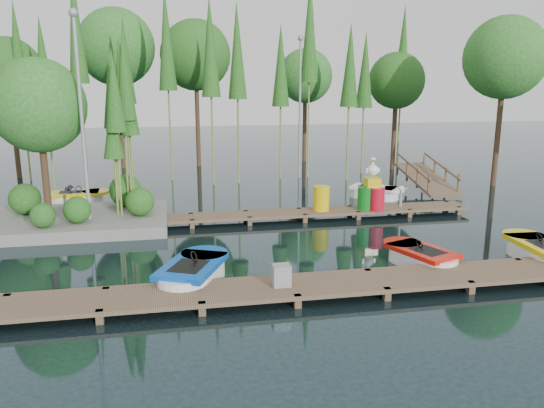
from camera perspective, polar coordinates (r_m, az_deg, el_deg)
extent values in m
plane|color=#1D3237|center=(16.96, -1.34, -4.07)|extent=(90.00, 90.00, 0.00)
cube|color=brown|center=(12.72, 2.10, -8.88)|extent=(18.00, 1.50, 0.10)
cube|color=brown|center=(13.62, -26.51, -9.71)|extent=(0.16, 0.16, 0.50)
cube|color=brown|center=(12.04, -18.01, -11.90)|extent=(0.16, 0.16, 0.50)
cube|color=brown|center=(13.19, -17.37, -9.62)|extent=(0.16, 0.16, 0.50)
cube|color=brown|center=(11.95, -7.52, -11.55)|extent=(0.16, 0.16, 0.50)
cube|color=brown|center=(13.10, -7.87, -9.27)|extent=(0.16, 0.16, 0.50)
cube|color=brown|center=(12.23, 2.76, -10.83)|extent=(0.16, 0.16, 0.50)
cube|color=brown|center=(13.36, 1.47, -8.68)|extent=(0.16, 0.16, 0.50)
cube|color=brown|center=(12.88, 12.24, -9.86)|extent=(0.16, 0.16, 0.50)
cube|color=brown|center=(13.96, 10.21, -7.93)|extent=(0.16, 0.16, 0.50)
cube|color=brown|center=(13.83, 20.56, -8.79)|extent=(0.16, 0.16, 0.50)
cube|color=brown|center=(14.84, 18.04, -7.09)|extent=(0.16, 0.16, 0.50)
cube|color=brown|center=(15.97, 24.86, -6.25)|extent=(0.16, 0.16, 0.50)
cube|color=brown|center=(19.44, 0.33, -1.06)|extent=(15.00, 1.20, 0.10)
cube|color=brown|center=(18.98, -20.92, -2.93)|extent=(0.16, 0.16, 0.50)
cube|color=brown|center=(19.90, -20.46, -2.17)|extent=(0.16, 0.16, 0.50)
cube|color=brown|center=(18.72, -14.80, -2.70)|extent=(0.16, 0.16, 0.50)
cube|color=brown|center=(19.65, -14.63, -1.95)|extent=(0.16, 0.16, 0.50)
cube|color=brown|center=(18.69, -8.58, -2.43)|extent=(0.16, 0.16, 0.50)
cube|color=brown|center=(19.61, -8.71, -1.69)|extent=(0.16, 0.16, 0.50)
cube|color=brown|center=(18.86, -2.41, -2.15)|extent=(0.16, 0.16, 0.50)
cube|color=brown|center=(19.78, -2.83, -1.43)|extent=(0.16, 0.16, 0.50)
cube|color=brown|center=(19.26, 3.57, -1.84)|extent=(0.16, 0.16, 0.50)
cube|color=brown|center=(20.16, 2.89, -1.15)|extent=(0.16, 0.16, 0.50)
cube|color=brown|center=(19.85, 9.25, -1.53)|extent=(0.16, 0.16, 0.50)
cube|color=brown|center=(20.73, 8.34, -0.88)|extent=(0.16, 0.16, 0.50)
cube|color=brown|center=(20.63, 14.55, -1.23)|extent=(0.16, 0.16, 0.50)
cube|color=brown|center=(21.47, 13.46, -0.61)|extent=(0.16, 0.16, 0.50)
cube|color=brown|center=(21.57, 19.43, -0.95)|extent=(0.16, 0.16, 0.50)
cube|color=brown|center=(22.38, 18.20, -0.36)|extent=(0.16, 0.16, 0.50)
cube|color=slate|center=(19.87, -20.20, -1.79)|extent=(6.20, 4.20, 0.42)
sphere|color=#2A631F|center=(20.64, -25.04, 0.49)|extent=(1.10, 1.10, 1.10)
sphere|color=#2A631F|center=(18.72, -20.22, -0.58)|extent=(0.90, 0.90, 0.90)
sphere|color=#2A631F|center=(20.65, -15.49, 1.40)|extent=(1.20, 1.20, 1.20)
sphere|color=#2A631F|center=(18.54, -23.44, -1.15)|extent=(0.80, 0.80, 0.80)
sphere|color=#2A631F|center=(19.07, -14.03, 0.23)|extent=(1.00, 1.00, 1.00)
cylinder|color=#412C1B|center=(20.08, -23.25, 3.42)|extent=(0.24, 0.24, 3.60)
sphere|color=#327529|center=(19.87, -23.83, 9.68)|extent=(3.20, 3.20, 3.20)
cylinder|color=olive|center=(19.71, -15.55, 6.68)|extent=(0.07, 0.07, 5.93)
cone|color=#2A631F|center=(19.61, -15.93, 12.71)|extent=(0.70, 0.70, 2.97)
cylinder|color=olive|center=(19.59, -16.50, 6.19)|extent=(0.07, 0.07, 5.66)
cone|color=#2A631F|center=(19.47, -16.88, 11.98)|extent=(0.70, 0.70, 2.83)
cylinder|color=olive|center=(19.76, -14.94, 5.70)|extent=(0.07, 0.07, 5.22)
cone|color=#2A631F|center=(19.63, -15.26, 11.00)|extent=(0.70, 0.70, 2.61)
cylinder|color=olive|center=(18.97, -16.27, 5.79)|extent=(0.07, 0.07, 5.53)
cone|color=#2A631F|center=(18.84, -16.65, 11.64)|extent=(0.70, 0.70, 2.76)
cylinder|color=olive|center=(19.22, -16.52, 3.57)|extent=(0.07, 0.07, 4.01)
cone|color=#2A631F|center=(19.05, -16.80, 7.74)|extent=(0.70, 0.70, 2.01)
cylinder|color=olive|center=(19.58, -15.22, 6.93)|extent=(0.07, 0.07, 6.11)
cone|color=#2A631F|center=(19.48, -15.61, 13.18)|extent=(0.70, 0.70, 3.05)
cylinder|color=#412C1B|center=(27.68, 23.21, 7.96)|extent=(0.26, 0.26, 6.06)
sphere|color=#327529|center=(27.62, 23.79, 14.21)|extent=(3.81, 3.81, 3.81)
cylinder|color=#412C1B|center=(31.41, 13.02, 8.22)|extent=(0.26, 0.26, 5.02)
sphere|color=#2A631F|center=(31.31, 13.26, 12.80)|extent=(3.16, 3.16, 3.16)
cylinder|color=#412C1B|center=(33.84, 3.54, 9.10)|extent=(0.26, 0.26, 5.31)
sphere|color=#327529|center=(33.75, 3.61, 13.59)|extent=(3.34, 3.34, 3.34)
cylinder|color=#412C1B|center=(32.11, -8.04, 9.81)|extent=(0.26, 0.26, 6.46)
sphere|color=#2A631F|center=(32.09, -8.23, 15.58)|extent=(4.06, 4.06, 4.06)
cylinder|color=#412C1B|center=(32.14, -16.04, 9.79)|extent=(0.26, 0.26, 6.85)
sphere|color=#327529|center=(32.15, -16.44, 15.89)|extent=(4.31, 4.31, 4.31)
cylinder|color=#412C1B|center=(30.84, -26.00, 7.58)|extent=(0.26, 0.26, 5.48)
sphere|color=#2A631F|center=(30.76, -26.53, 12.66)|extent=(3.45, 3.45, 3.45)
cylinder|color=olive|center=(29.33, -25.26, 10.27)|extent=(0.09, 0.09, 8.36)
cone|color=#2A631F|center=(29.36, -25.72, 14.82)|extent=(0.90, 0.90, 4.60)
cylinder|color=olive|center=(26.81, -23.03, 9.37)|extent=(0.09, 0.09, 7.48)
cone|color=#2A631F|center=(26.79, -23.44, 13.83)|extent=(0.90, 0.90, 4.11)
cylinder|color=olive|center=(27.10, -19.94, 11.97)|extent=(0.09, 0.09, 9.66)
cone|color=#2A631F|center=(27.22, -20.40, 17.66)|extent=(0.90, 0.90, 5.31)
cylinder|color=olive|center=(27.91, -15.28, 10.27)|extent=(0.09, 0.09, 7.69)
cone|color=#2A631F|center=(27.90, -15.55, 14.68)|extent=(0.90, 0.90, 4.23)
cylinder|color=olive|center=(27.47, -11.07, 11.80)|extent=(0.09, 0.09, 8.99)
cone|color=#2A631F|center=(27.53, -11.31, 17.04)|extent=(0.90, 0.90, 4.94)
cylinder|color=olive|center=(25.94, -6.53, 11.28)|extent=(0.09, 0.09, 8.44)
cone|color=#2A631F|center=(25.98, -6.67, 16.49)|extent=(0.90, 0.90, 4.64)
cylinder|color=olive|center=(26.21, -3.70, 11.12)|extent=(0.09, 0.09, 8.22)
cone|color=#2A631F|center=(26.23, -3.78, 16.15)|extent=(0.90, 0.90, 4.52)
cylinder|color=olive|center=(27.47, 0.93, 10.38)|extent=(0.09, 0.09, 7.41)
cone|color=#2A631F|center=(27.45, 0.95, 14.71)|extent=(0.90, 0.90, 4.07)
cylinder|color=olive|center=(28.02, 4.00, 12.83)|extent=(0.09, 0.09, 9.77)
cone|color=#2A631F|center=(28.14, 4.09, 18.41)|extent=(0.90, 0.90, 5.38)
cylinder|color=olive|center=(27.35, 8.25, 10.24)|extent=(0.09, 0.09, 7.40)
cone|color=#2A631F|center=(27.33, 8.40, 14.58)|extent=(0.90, 0.90, 4.07)
cylinder|color=olive|center=(29.32, 9.83, 10.11)|extent=(0.09, 0.09, 7.14)
cone|color=#2A631F|center=(29.29, 9.98, 14.02)|extent=(0.90, 0.90, 3.93)
cylinder|color=olive|center=(31.19, 13.67, 11.46)|extent=(0.09, 0.09, 8.61)
cone|color=#2A631F|center=(31.23, 13.92, 15.88)|extent=(0.90, 0.90, 4.74)
cylinder|color=gray|center=(18.76, -19.72, 7.73)|extent=(0.12, 0.12, 7.00)
sphere|color=gray|center=(18.81, -20.61, 18.70)|extent=(0.30, 0.30, 0.30)
cylinder|color=gray|center=(27.84, 3.01, 9.99)|extent=(0.12, 0.12, 7.00)
sphere|color=gray|center=(27.88, 3.10, 17.39)|extent=(0.30, 0.30, 0.30)
cube|color=brown|center=(25.73, 16.28, 2.60)|extent=(1.50, 3.94, 0.95)
cube|color=brown|center=(24.01, 16.52, 1.96)|extent=(0.08, 0.08, 0.90)
cube|color=brown|center=(24.95, 15.38, 2.69)|extent=(0.08, 0.08, 0.90)
cube|color=brown|center=(25.91, 14.33, 3.37)|extent=(0.08, 0.08, 0.90)
cube|color=brown|center=(26.88, 13.36, 4.00)|extent=(0.08, 0.08, 0.90)
cube|color=brown|center=(25.32, 14.95, 3.90)|extent=(0.06, 3.54, 0.83)
cube|color=brown|center=(24.68, 19.41, 2.04)|extent=(0.08, 0.08, 0.90)
cube|color=brown|center=(25.60, 18.20, 2.76)|extent=(0.08, 0.08, 0.90)
cube|color=brown|center=(26.53, 17.08, 3.42)|extent=(0.08, 0.08, 0.90)
cube|color=brown|center=(27.48, 16.03, 4.04)|extent=(0.08, 0.08, 0.90)
cube|color=brown|center=(25.96, 17.74, 3.94)|extent=(0.06, 3.54, 0.83)
cube|color=white|center=(13.55, -8.57, -7.82)|extent=(1.63, 1.63, 0.56)
cylinder|color=white|center=(14.08, -7.63, -6.96)|extent=(1.62, 1.62, 0.56)
cylinder|color=white|center=(13.02, -9.59, -8.75)|extent=(1.62, 1.62, 0.56)
cube|color=#0643AD|center=(13.44, -8.61, -6.60)|extent=(2.02, 2.46, 0.14)
cylinder|color=#0643AD|center=(14.23, -7.26, -5.43)|extent=(1.65, 1.65, 0.14)
cube|color=black|center=(13.25, -8.95, -6.70)|extent=(1.11, 1.23, 0.06)
torus|color=black|center=(13.51, -8.40, -5.58)|extent=(0.26, 0.32, 0.27)
cube|color=white|center=(15.29, 15.83, -5.83)|extent=(1.37, 1.38, 0.49)
cylinder|color=white|center=(15.64, 14.39, -5.32)|extent=(1.37, 1.37, 0.49)
cylinder|color=white|center=(14.95, 17.34, -6.37)|extent=(1.37, 1.37, 0.49)
cube|color=red|center=(15.21, 15.90, -4.88)|extent=(1.67, 2.12, 0.12)
cylinder|color=red|center=(15.72, 13.81, -4.17)|extent=(1.40, 1.40, 0.12)
cube|color=black|center=(15.08, 16.40, -4.91)|extent=(0.93, 1.05, 0.05)
torus|color=black|center=(15.24, 15.57, -4.12)|extent=(0.21, 0.28, 0.24)
cube|color=white|center=(16.94, 26.91, -4.87)|extent=(1.24, 1.25, 0.54)
cylinder|color=white|center=(17.40, 25.82, -4.30)|extent=(1.24, 1.24, 0.54)
cube|color=#D8BD0B|center=(16.86, 27.01, -3.92)|extent=(1.31, 2.11, 0.14)
cylinder|color=#D8BD0B|center=(17.54, 25.44, -3.14)|extent=(1.26, 1.26, 0.14)
torus|color=black|center=(16.92, 26.80, -3.15)|extent=(0.16, 0.28, 0.26)
cube|color=white|center=(23.57, -20.34, 0.46)|extent=(1.14, 1.13, 0.50)
cylinder|color=white|center=(23.51, -19.02, 0.53)|extent=(1.13, 1.13, 0.50)
cylinder|color=white|center=(23.65, -21.65, 0.39)|extent=(1.13, 1.13, 0.50)
cube|color=#D8BD0B|center=(23.52, -20.39, 1.11)|extent=(1.93, 1.19, 0.13)
cylinder|color=#D8BD0B|center=(23.43, -18.46, 1.21)|extent=(1.15, 1.15, 0.13)
cube|color=black|center=(23.54, -20.83, 1.18)|extent=(0.92, 0.71, 0.05)
torus|color=black|center=(23.47, -20.10, 1.55)|extent=(0.26, 0.15, 0.24)
imported|color=#1E1E2D|center=(23.50, -20.98, 1.69)|extent=(0.40, 0.31, 0.88)
cube|color=white|center=(23.65, 10.88, 1.09)|extent=(1.54, 1.53, 0.50)
cylinder|color=white|center=(23.48, 12.14, 0.95)|extent=(1.53, 1.53, 0.50)
cylinder|color=white|center=(23.82, 9.63, 1.23)|extent=(1.53, 1.53, 0.50)
cube|color=white|center=(23.59, 10.91, 1.73)|extent=(2.15, 2.07, 0.13)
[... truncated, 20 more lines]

